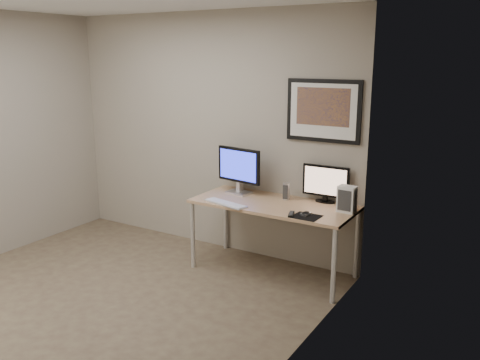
{
  "coord_description": "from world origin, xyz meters",
  "views": [
    {
      "loc": [
        3.18,
        -2.91,
        2.14
      ],
      "look_at": [
        0.77,
        1.1,
        0.99
      ],
      "focal_mm": 38.0,
      "sensor_mm": 36.0,
      "label": 1
    }
  ],
  "objects": [
    {
      "name": "monitor_large",
      "position": [
        0.52,
        1.48,
        1.0
      ],
      "size": [
        0.53,
        0.21,
        0.48
      ],
      "rotation": [
        0.0,
        0.0,
        -0.15
      ],
      "color": "silver",
      "rests_on": "desk"
    },
    {
      "name": "desk",
      "position": [
        1.0,
        1.35,
        0.66
      ],
      "size": [
        1.6,
        0.7,
        0.73
      ],
      "color": "#8C6244",
      "rests_on": "floor"
    },
    {
      "name": "remote",
      "position": [
        1.32,
        1.09,
        0.74
      ],
      "size": [
        0.09,
        0.16,
        0.02
      ],
      "primitive_type": "cube",
      "rotation": [
        0.0,
        0.0,
        0.32
      ],
      "color": "black",
      "rests_on": "desk"
    },
    {
      "name": "framed_art",
      "position": [
        1.35,
        1.68,
        1.62
      ],
      "size": [
        0.75,
        0.04,
        0.6
      ],
      "color": "black",
      "rests_on": "room"
    },
    {
      "name": "monitor_tv",
      "position": [
        1.42,
        1.63,
        0.93
      ],
      "size": [
        0.47,
        0.11,
        0.37
      ],
      "rotation": [
        0.0,
        0.0,
        0.01
      ],
      "color": "black",
      "rests_on": "desk"
    },
    {
      "name": "mousepad",
      "position": [
        1.45,
        1.12,
        0.73
      ],
      "size": [
        0.24,
        0.22,
        0.0
      ],
      "primitive_type": "cube",
      "rotation": [
        0.0,
        0.0,
        -0.02
      ],
      "color": "black",
      "rests_on": "desk"
    },
    {
      "name": "fan_unit",
      "position": [
        1.71,
        1.44,
        0.85
      ],
      "size": [
        0.17,
        0.12,
        0.24
      ],
      "primitive_type": "cube",
      "rotation": [
        0.0,
        0.0,
        -0.05
      ],
      "color": "white",
      "rests_on": "desk"
    },
    {
      "name": "floor",
      "position": [
        0.0,
        0.0,
        0.0
      ],
      "size": [
        3.6,
        3.6,
        0.0
      ],
      "primitive_type": "plane",
      "color": "#4E3D31",
      "rests_on": "ground"
    },
    {
      "name": "speaker_left",
      "position": [
        0.47,
        1.62,
        0.82
      ],
      "size": [
        0.08,
        0.08,
        0.18
      ],
      "primitive_type": "cylinder",
      "rotation": [
        0.0,
        0.0,
        -0.11
      ],
      "color": "silver",
      "rests_on": "desk"
    },
    {
      "name": "mouse",
      "position": [
        1.43,
        1.15,
        0.75
      ],
      "size": [
        0.07,
        0.11,
        0.03
      ],
      "primitive_type": "ellipsoid",
      "rotation": [
        0.0,
        0.0,
        -0.22
      ],
      "color": "black",
      "rests_on": "mousepad"
    },
    {
      "name": "room",
      "position": [
        0.0,
        0.45,
        1.64
      ],
      "size": [
        3.6,
        3.6,
        3.6
      ],
      "color": "white",
      "rests_on": "ground"
    },
    {
      "name": "keyboard",
      "position": [
        0.62,
        1.07,
        0.74
      ],
      "size": [
        0.5,
        0.23,
        0.02
      ],
      "primitive_type": "cube",
      "rotation": [
        0.0,
        0.0,
        -0.22
      ],
      "color": "silver",
      "rests_on": "desk"
    },
    {
      "name": "speaker_right",
      "position": [
        1.05,
        1.53,
        0.82
      ],
      "size": [
        0.08,
        0.08,
        0.17
      ],
      "primitive_type": "cylinder",
      "rotation": [
        0.0,
        0.0,
        0.22
      ],
      "color": "silver",
      "rests_on": "desk"
    }
  ]
}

